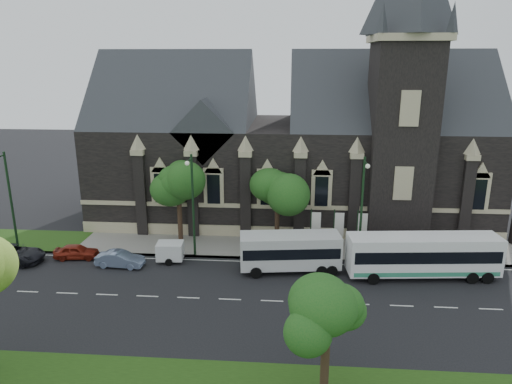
# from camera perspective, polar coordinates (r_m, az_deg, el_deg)

# --- Properties ---
(ground) EXTENTS (160.00, 160.00, 0.00)m
(ground) POSITION_cam_1_polar(r_m,az_deg,el_deg) (33.92, -3.23, -13.04)
(ground) COLOR black
(ground) RESTS_ON ground
(sidewalk) EXTENTS (80.00, 5.00, 0.15)m
(sidewalk) POSITION_cam_1_polar(r_m,az_deg,el_deg) (42.39, -1.56, -6.75)
(sidewalk) COLOR gray
(sidewalk) RESTS_ON ground
(museum) EXTENTS (40.00, 17.70, 29.90)m
(museum) POSITION_cam_1_polar(r_m,az_deg,el_deg) (48.89, 5.50, 6.15)
(museum) COLOR black
(museum) RESTS_ON ground
(tree_park_east) EXTENTS (3.40, 3.40, 6.28)m
(tree_park_east) POSITION_cam_1_polar(r_m,az_deg,el_deg) (23.38, 9.15, -14.59)
(tree_park_east) COLOR black
(tree_park_east) RESTS_ON ground
(tree_walk_right) EXTENTS (4.08, 4.08, 7.80)m
(tree_walk_right) POSITION_cam_1_polar(r_m,az_deg,el_deg) (41.50, 2.97, 1.12)
(tree_walk_right) COLOR black
(tree_walk_right) RESTS_ON ground
(tree_walk_left) EXTENTS (3.91, 3.91, 7.64)m
(tree_walk_left) POSITION_cam_1_polar(r_m,az_deg,el_deg) (42.66, -9.22, 1.23)
(tree_walk_left) COLOR black
(tree_walk_left) RESTS_ON ground
(street_lamp_near) EXTENTS (0.36, 1.88, 9.00)m
(street_lamp_near) POSITION_cam_1_polar(r_m,az_deg,el_deg) (38.66, 12.93, -1.48)
(street_lamp_near) COLOR #163219
(street_lamp_near) RESTS_ON ground
(street_lamp_mid) EXTENTS (0.36, 1.88, 9.00)m
(street_lamp_mid) POSITION_cam_1_polar(r_m,az_deg,el_deg) (39.05, -7.82, -1.04)
(street_lamp_mid) COLOR #163219
(street_lamp_mid) RESTS_ON ground
(street_lamp_far) EXTENTS (0.36, 1.88, 9.00)m
(street_lamp_far) POSITION_cam_1_polar(r_m,az_deg,el_deg) (45.16, -28.10, -0.48)
(street_lamp_far) COLOR #163219
(street_lamp_far) RESTS_ON ground
(banner_flag_left) EXTENTS (0.90, 0.10, 4.00)m
(banner_flag_left) POSITION_cam_1_polar(r_m,az_deg,el_deg) (40.94, 7.16, -4.24)
(banner_flag_left) COLOR #163219
(banner_flag_left) RESTS_ON ground
(banner_flag_center) EXTENTS (0.90, 0.10, 4.00)m
(banner_flag_center) POSITION_cam_1_polar(r_m,az_deg,el_deg) (41.10, 9.95, -4.28)
(banner_flag_center) COLOR #163219
(banner_flag_center) RESTS_ON ground
(banner_flag_right) EXTENTS (0.90, 0.10, 4.00)m
(banner_flag_right) POSITION_cam_1_polar(r_m,az_deg,el_deg) (41.35, 12.72, -4.31)
(banner_flag_right) COLOR #163219
(banner_flag_right) RESTS_ON ground
(tour_coach) EXTENTS (11.81, 3.58, 3.39)m
(tour_coach) POSITION_cam_1_polar(r_m,az_deg,el_deg) (38.53, 19.84, -7.28)
(tour_coach) COLOR white
(tour_coach) RESTS_ON ground
(shuttle_bus) EXTENTS (8.20, 3.61, 3.07)m
(shuttle_bus) POSITION_cam_1_polar(r_m,az_deg,el_deg) (37.46, 4.22, -7.13)
(shuttle_bus) COLOR silver
(shuttle_bus) RESTS_ON ground
(box_trailer) EXTENTS (3.20, 1.88, 1.68)m
(box_trailer) POSITION_cam_1_polar(r_m,az_deg,el_deg) (39.92, -10.50, -7.13)
(box_trailer) COLOR silver
(box_trailer) RESTS_ON ground
(sedan) EXTENTS (4.03, 1.63, 1.30)m
(sedan) POSITION_cam_1_polar(r_m,az_deg,el_deg) (40.07, -16.38, -7.92)
(sedan) COLOR #6F81A1
(sedan) RESTS_ON ground
(car_far_red) EXTENTS (3.82, 1.89, 1.25)m
(car_far_red) POSITION_cam_1_polar(r_m,az_deg,el_deg) (42.83, -21.21, -6.84)
(car_far_red) COLOR maroon
(car_far_red) RESTS_ON ground
(car_far_black) EXTENTS (5.51, 2.92, 1.48)m
(car_far_black) POSITION_cam_1_polar(r_m,az_deg,el_deg) (44.25, -27.73, -6.74)
(car_far_black) COLOR black
(car_far_black) RESTS_ON ground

